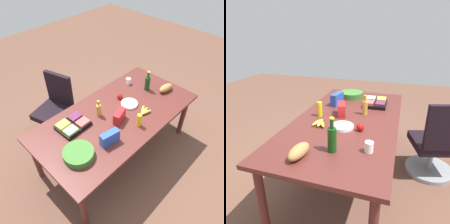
# 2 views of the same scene
# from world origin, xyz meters

# --- Properties ---
(ground_plane) EXTENTS (10.00, 10.00, 0.00)m
(ground_plane) POSITION_xyz_m (0.00, 0.00, 0.00)
(ground_plane) COLOR brown
(conference_table) EXTENTS (2.14, 1.08, 0.75)m
(conference_table) POSITION_xyz_m (0.00, 0.00, 0.68)
(conference_table) COLOR #53231F
(conference_table) RESTS_ON ground
(office_chair) EXTENTS (0.60, 0.60, 0.96)m
(office_chair) POSITION_xyz_m (-0.31, 0.97, 0.36)
(office_chair) COLOR gray
(office_chair) RESTS_ON ground
(wine_bottle) EXTENTS (0.08, 0.08, 0.29)m
(wine_bottle) POSITION_xyz_m (0.68, 0.05, 0.86)
(wine_bottle) COLOR #134112
(wine_bottle) RESTS_ON conference_table
(dressing_bottle) EXTENTS (0.07, 0.07, 0.23)m
(dressing_bottle) POSITION_xyz_m (-0.16, 0.15, 0.83)
(dressing_bottle) COLOR gold
(dressing_bottle) RESTS_ON conference_table
(salad_bowl) EXTENTS (0.41, 0.41, 0.08)m
(salad_bowl) POSITION_xyz_m (-0.74, -0.15, 0.78)
(salad_bowl) COLOR #3B702D
(salad_bowl) RESTS_ON conference_table
(apple_red) EXTENTS (0.10, 0.10, 0.08)m
(apple_red) POSITION_xyz_m (0.26, 0.19, 0.78)
(apple_red) COLOR #B9120E
(apple_red) RESTS_ON conference_table
(paper_plate_stack) EXTENTS (0.25, 0.25, 0.03)m
(paper_plate_stack) POSITION_xyz_m (0.25, 0.01, 0.76)
(paper_plate_stack) COLOR white
(paper_plate_stack) RESTS_ON conference_table
(paper_cup) EXTENTS (0.09, 0.09, 0.09)m
(paper_cup) POSITION_xyz_m (0.61, 0.34, 0.79)
(paper_cup) COLOR white
(paper_cup) RESTS_ON conference_table
(chip_bag_blue) EXTENTS (0.23, 0.12, 0.15)m
(chip_bag_blue) POSITION_xyz_m (-0.38, -0.25, 0.82)
(chip_bag_blue) COLOR #264BB5
(chip_bag_blue) RESTS_ON conference_table
(mustard_bottle) EXTENTS (0.07, 0.07, 0.17)m
(mustard_bottle) POSITION_xyz_m (0.04, -0.32, 0.83)
(mustard_bottle) COLOR yellow
(mustard_bottle) RESTS_ON conference_table
(chip_bag_red) EXTENTS (0.21, 0.14, 0.14)m
(chip_bag_red) POSITION_xyz_m (-0.06, -0.09, 0.82)
(chip_bag_red) COLOR red
(chip_bag_red) RESTS_ON conference_table
(banana_bunch) EXTENTS (0.18, 0.15, 0.04)m
(banana_bunch) POSITION_xyz_m (0.26, -0.22, 0.77)
(banana_bunch) COLOR gold
(banana_bunch) RESTS_ON conference_table
(fruit_platter) EXTENTS (0.37, 0.29, 0.07)m
(fruit_platter) POSITION_xyz_m (-0.51, 0.22, 0.78)
(fruit_platter) COLOR black
(fruit_platter) RESTS_ON conference_table
(bread_loaf) EXTENTS (0.25, 0.14, 0.10)m
(bread_loaf) POSITION_xyz_m (0.84, -0.16, 0.80)
(bread_loaf) COLOR #A6713E
(bread_loaf) RESTS_ON conference_table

